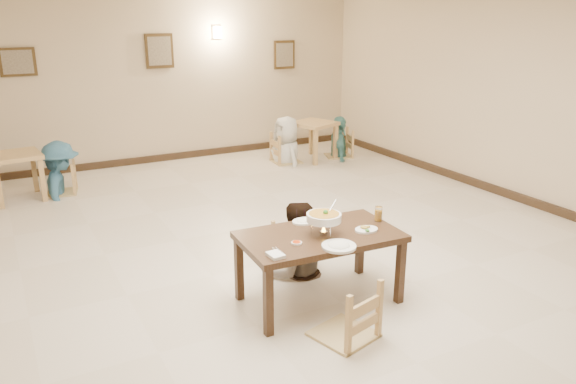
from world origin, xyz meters
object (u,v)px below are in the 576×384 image
curry_warmer (324,218)px  drink_glass (378,214)px  chair_far (294,228)px  chair_near (345,283)px  bg_diner_b (56,142)px  main_table (320,242)px  bg_chair_rr (339,131)px  bg_table_right (313,129)px  bg_diner_d (340,116)px  bg_chair_rl (286,135)px  bg_table_left (15,163)px  bg_chair_lr (59,165)px  bg_diner_c (286,116)px  main_diner (296,202)px

curry_warmer → drink_glass: size_ratio=2.45×
chair_far → chair_near: size_ratio=0.90×
chair_near → bg_diner_b: (-1.60, 5.38, 0.31)m
main_table → bg_chair_rr: (3.27, 4.66, -0.11)m
main_table → bg_table_right: bearing=63.0°
bg_chair_rr → bg_diner_d: bearing=63.5°
bg_chair_rl → bg_diner_b: bg_diner_b is taller
chair_far → bg_chair_rr: bg_chair_rr is taller
chair_far → bg_table_left: size_ratio=1.18×
chair_far → bg_chair_lr: (-1.88, 3.98, 0.00)m
bg_diner_c → curry_warmer: bearing=-24.7°
bg_table_left → bg_chair_lr: size_ratio=0.84×
bg_diner_d → curry_warmer: bearing=169.0°
main_table → main_diner: main_diner is taller
chair_near → bg_chair_rr: bearing=-137.7°
chair_near → drink_glass: bearing=-156.4°
bg_chair_lr → main_diner: bearing=36.2°
bg_table_right → bg_diner_b: size_ratio=0.56×
main_table → bg_diner_d: (3.27, 4.66, 0.17)m
bg_diner_c → main_table: bearing=-25.0°
chair_far → curry_warmer: curry_warmer is taller
bg_diner_b → bg_table_right: bearing=-80.8°
chair_near → bg_table_right: (2.86, 5.34, 0.07)m
curry_warmer → bg_diner_d: size_ratio=0.23×
curry_warmer → bg_diner_b: bg_diner_b is taller
bg_table_left → bg_diner_c: (4.51, 0.05, 0.29)m
main_table → main_diner: 0.69m
chair_near → main_diner: bearing=-115.7°
bg_table_left → bg_diner_b: bg_diner_b is taller
bg_table_right → main_diner: bearing=-122.9°
drink_glass → bg_table_left: size_ratio=0.19×
chair_far → curry_warmer: bearing=-88.6°
chair_far → bg_chair_lr: size_ratio=0.99×
bg_chair_rl → chair_far: bearing=157.6°
curry_warmer → bg_table_left: (-2.34, 4.75, -0.30)m
bg_table_left → bg_diner_b: size_ratio=0.48×
drink_glass → bg_chair_rr: bearing=60.9°
chair_near → bg_chair_rr: 6.29m
bg_chair_lr → bg_diner_d: bg_diner_d is taller
main_diner → bg_chair_rr: size_ratio=1.56×
chair_near → bg_diner_d: (3.40, 5.30, 0.28)m
bg_table_left → bg_diner_d: size_ratio=0.49×
bg_diner_c → bg_table_right: bearing=83.6°
curry_warmer → bg_table_left: curry_warmer is taller
chair_near → bg_diner_d: size_ratio=0.65×
main_table → bg_diner_d: size_ratio=0.97×
bg_chair_rr → bg_diner_d: (0.00, -0.00, 0.28)m
bg_chair_lr → curry_warmer: bearing=32.0°
bg_table_left → drink_glass: bearing=-57.4°
main_table → main_diner: (0.11, 0.66, 0.17)m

